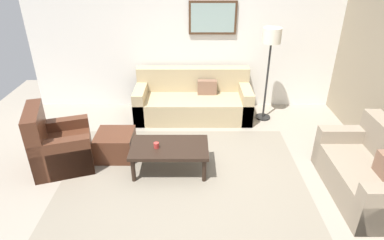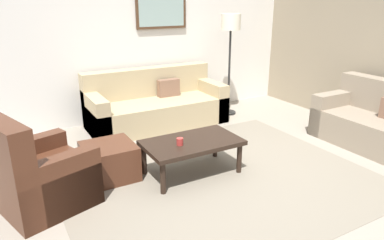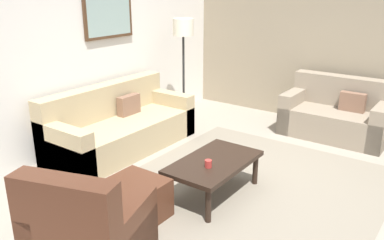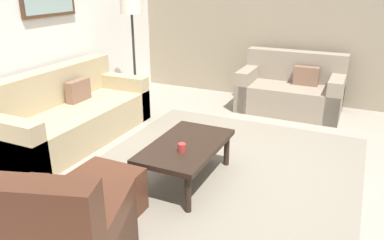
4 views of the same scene
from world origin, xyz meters
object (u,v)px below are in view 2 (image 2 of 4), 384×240
(armchair_leather, at_px, (36,179))
(ottoman, at_px, (109,161))
(couch_loveseat, at_px, (378,124))
(cup, at_px, (180,142))
(coffee_table, at_px, (192,145))
(lamp_standing, at_px, (231,33))
(framed_artwork, at_px, (161,10))
(couch_main, at_px, (155,106))

(armchair_leather, distance_m, ottoman, 0.83)
(couch_loveseat, xyz_separation_m, armchair_leather, (-4.31, 0.63, 0.01))
(cup, bearing_deg, couch_loveseat, -9.42)
(coffee_table, relative_size, lamp_standing, 0.64)
(ottoman, distance_m, cup, 0.84)
(ottoman, xyz_separation_m, lamp_standing, (2.55, 1.31, 1.21))
(lamp_standing, bearing_deg, armchair_leather, -154.92)
(framed_artwork, bearing_deg, coffee_table, -107.28)
(armchair_leather, bearing_deg, cup, -6.25)
(lamp_standing, xyz_separation_m, framed_artwork, (-0.99, 0.58, 0.36))
(cup, distance_m, framed_artwork, 2.79)
(cup, bearing_deg, framed_artwork, 69.07)
(ottoman, bearing_deg, lamp_standing, 27.15)
(framed_artwork, bearing_deg, lamp_standing, -30.32)
(couch_loveseat, relative_size, armchair_leather, 1.50)
(couch_main, distance_m, couch_loveseat, 3.30)
(couch_main, height_order, framed_artwork, framed_artwork)
(cup, xyz_separation_m, lamp_standing, (1.87, 1.72, 0.96))
(coffee_table, distance_m, framed_artwork, 2.75)
(lamp_standing, bearing_deg, coffee_table, -135.13)
(framed_artwork, bearing_deg, armchair_leather, -137.73)
(couch_main, height_order, armchair_leather, armchair_leather)
(couch_main, xyz_separation_m, cup, (-0.52, -1.88, 0.15))
(framed_artwork, bearing_deg, couch_main, -130.47)
(armchair_leather, xyz_separation_m, coffee_table, (1.65, -0.12, 0.05))
(couch_main, relative_size, couch_loveseat, 1.43)
(ottoman, bearing_deg, cup, -31.23)
(cup, xyz_separation_m, framed_artwork, (0.88, 2.30, 1.32))
(ottoman, relative_size, framed_artwork, 0.63)
(couch_main, relative_size, framed_artwork, 2.45)
(couch_main, relative_size, ottoman, 3.86)
(lamp_standing, bearing_deg, cup, -137.26)
(ottoman, bearing_deg, framed_artwork, 50.28)
(couch_loveseat, xyz_separation_m, coffee_table, (-2.66, 0.51, 0.06))
(couch_main, xyz_separation_m, armchair_leather, (-1.99, -1.72, 0.01))
(couch_main, distance_m, lamp_standing, 1.75)
(armchair_leather, relative_size, cup, 12.55)
(framed_artwork, bearing_deg, ottoman, -129.72)
(armchair_leather, bearing_deg, ottoman, 17.90)
(coffee_table, bearing_deg, ottoman, 156.70)
(couch_loveseat, xyz_separation_m, ottoman, (-3.52, 0.89, -0.10))
(lamp_standing, bearing_deg, couch_loveseat, -66.09)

